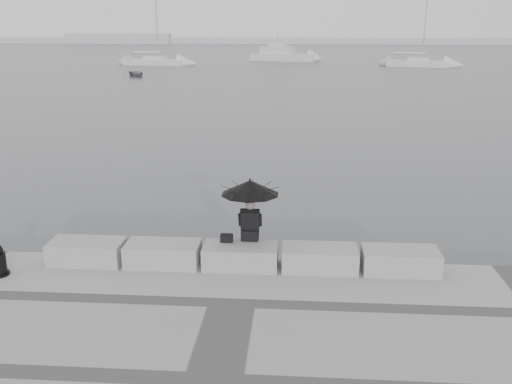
# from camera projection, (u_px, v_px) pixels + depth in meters

# --- Properties ---
(ground) EXTENTS (360.00, 360.00, 0.00)m
(ground) POSITION_uv_depth(u_px,v_px,m) (243.00, 279.00, 12.94)
(ground) COLOR #444749
(ground) RESTS_ON ground
(stone_block_far_left) EXTENTS (1.60, 0.80, 0.50)m
(stone_block_far_left) POSITION_uv_depth(u_px,v_px,m) (87.00, 252.00, 12.53)
(stone_block_far_left) COLOR gray
(stone_block_far_left) RESTS_ON promenade
(stone_block_left) EXTENTS (1.60, 0.80, 0.50)m
(stone_block_left) POSITION_uv_depth(u_px,v_px,m) (163.00, 254.00, 12.41)
(stone_block_left) COLOR gray
(stone_block_left) RESTS_ON promenade
(stone_block_centre) EXTENTS (1.60, 0.80, 0.50)m
(stone_block_centre) POSITION_uv_depth(u_px,v_px,m) (241.00, 256.00, 12.30)
(stone_block_centre) COLOR gray
(stone_block_centre) RESTS_ON promenade
(stone_block_right) EXTENTS (1.60, 0.80, 0.50)m
(stone_block_right) POSITION_uv_depth(u_px,v_px,m) (320.00, 258.00, 12.18)
(stone_block_right) COLOR gray
(stone_block_right) RESTS_ON promenade
(stone_block_far_right) EXTENTS (1.60, 0.80, 0.50)m
(stone_block_far_right) POSITION_uv_depth(u_px,v_px,m) (400.00, 261.00, 12.06)
(stone_block_far_right) COLOR gray
(stone_block_far_right) RESTS_ON promenade
(seated_person) EXTENTS (1.28, 1.28, 1.39)m
(seated_person) POSITION_uv_depth(u_px,v_px,m) (250.00, 195.00, 12.29)
(seated_person) COLOR black
(seated_person) RESTS_ON stone_block_centre
(bag) EXTENTS (0.27, 0.15, 0.17)m
(bag) POSITION_uv_depth(u_px,v_px,m) (227.00, 238.00, 12.40)
(bag) COLOR black
(bag) RESTS_ON stone_block_centre
(distant_landmass) EXTENTS (180.00, 8.00, 2.80)m
(distant_landmass) POSITION_uv_depth(u_px,v_px,m) (266.00, 41.00, 161.00)
(distant_landmass) COLOR #ADB0B2
(distant_landmass) RESTS_ON ground
(sailboat_left) EXTENTS (8.86, 3.81, 12.90)m
(sailboat_left) POSITION_uv_depth(u_px,v_px,m) (155.00, 61.00, 79.00)
(sailboat_left) COLOR silver
(sailboat_left) RESTS_ON ground
(sailboat_right) EXTENTS (8.48, 4.82, 12.90)m
(sailboat_right) POSITION_uv_depth(u_px,v_px,m) (418.00, 63.00, 76.35)
(sailboat_right) COLOR silver
(sailboat_right) RESTS_ON ground
(motor_cruiser) EXTENTS (10.59, 5.83, 4.50)m
(motor_cruiser) POSITION_uv_depth(u_px,v_px,m) (284.00, 55.00, 87.64)
(motor_cruiser) COLOR silver
(motor_cruiser) RESTS_ON ground
(dinghy) EXTENTS (3.69, 2.93, 0.58)m
(dinghy) POSITION_uv_depth(u_px,v_px,m) (136.00, 73.00, 62.57)
(dinghy) COLOR slate
(dinghy) RESTS_ON ground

